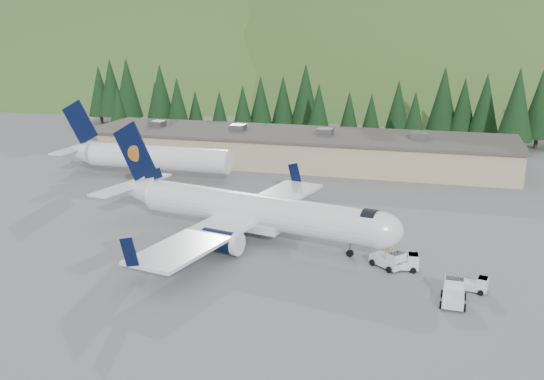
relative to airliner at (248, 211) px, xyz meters
The scene contains 11 objects.
ground 3.28m from the airliner, 11.93° to the right, with size 600.00×600.00×0.00m, color slate.
airliner is the anchor object (origin of this frame).
second_airliner 32.35m from the airliner, 137.67° to the left, with size 27.50×11.00×10.05m.
baggage_tug_a 17.56m from the airliner, 14.30° to the right, with size 3.14×2.10×1.59m.
baggage_tug_b 24.32m from the airliner, 18.25° to the right, with size 2.80×1.99×1.38m.
baggage_tug_c 23.69m from the airliner, 26.11° to the right, with size 2.15×3.44×1.80m.
terminal_building 38.00m from the airliner, 96.05° to the left, with size 71.00×17.00×6.10m.
baggage_tug_d 16.19m from the airliner, 15.63° to the right, with size 3.61×3.38×1.77m.
ramp_worker 14.96m from the airliner, ahead, with size 0.68×0.45×1.86m, color yellow.
tree_line 62.25m from the airliner, 94.65° to the left, with size 110.49×18.81×14.10m.
hills 230.76m from the airliner, 75.30° to the left, with size 614.00×330.00×300.00m.
Camera 1 is at (18.15, -58.61, 22.13)m, focal length 40.00 mm.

